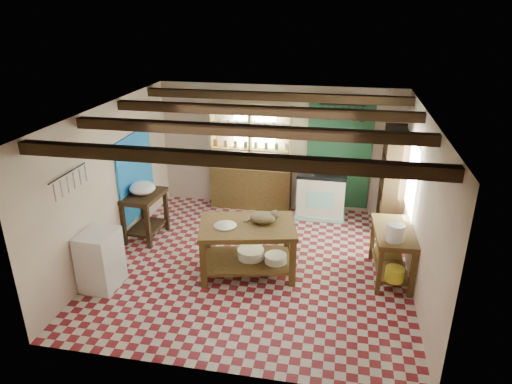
% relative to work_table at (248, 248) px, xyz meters
% --- Properties ---
extents(floor, '(5.00, 5.00, 0.02)m').
position_rel_work_table_xyz_m(floor, '(0.09, 0.24, -0.44)').
color(floor, maroon).
rests_on(floor, ground).
extents(ceiling, '(5.00, 5.00, 0.02)m').
position_rel_work_table_xyz_m(ceiling, '(0.09, 0.24, 2.17)').
color(ceiling, '#4E4F54').
rests_on(ceiling, wall_back).
extents(wall_back, '(5.00, 0.04, 2.60)m').
position_rel_work_table_xyz_m(wall_back, '(0.09, 2.74, 0.87)').
color(wall_back, beige).
rests_on(wall_back, floor).
extents(wall_front, '(5.00, 0.04, 2.60)m').
position_rel_work_table_xyz_m(wall_front, '(0.09, -2.26, 0.87)').
color(wall_front, beige).
rests_on(wall_front, floor).
extents(wall_left, '(0.04, 5.00, 2.60)m').
position_rel_work_table_xyz_m(wall_left, '(-2.41, 0.24, 0.87)').
color(wall_left, beige).
rests_on(wall_left, floor).
extents(wall_right, '(0.04, 5.00, 2.60)m').
position_rel_work_table_xyz_m(wall_right, '(2.59, 0.24, 0.87)').
color(wall_right, beige).
rests_on(wall_right, floor).
extents(ceiling_beams, '(5.00, 3.80, 0.15)m').
position_rel_work_table_xyz_m(ceiling_beams, '(0.09, 0.24, 2.05)').
color(ceiling_beams, '#342112').
rests_on(ceiling_beams, ceiling).
extents(blue_wall_patch, '(0.04, 1.40, 1.60)m').
position_rel_work_table_xyz_m(blue_wall_patch, '(-2.38, 1.14, 0.67)').
color(blue_wall_patch, blue).
rests_on(blue_wall_patch, wall_left).
extents(green_wall_patch, '(1.30, 0.04, 2.30)m').
position_rel_work_table_xyz_m(green_wall_patch, '(1.34, 2.71, 0.82)').
color(green_wall_patch, '#1F4E30').
rests_on(green_wall_patch, wall_back).
extents(window_back, '(0.90, 0.02, 0.80)m').
position_rel_work_table_xyz_m(window_back, '(-0.41, 2.72, 1.27)').
color(window_back, beige).
rests_on(window_back, wall_back).
extents(window_right, '(0.02, 1.30, 1.20)m').
position_rel_work_table_xyz_m(window_right, '(2.57, 1.24, 0.97)').
color(window_right, beige).
rests_on(window_right, wall_right).
extents(utensil_rail, '(0.06, 0.90, 0.28)m').
position_rel_work_table_xyz_m(utensil_rail, '(-2.35, -0.96, 1.35)').
color(utensil_rail, black).
rests_on(utensil_rail, wall_left).
extents(pot_rack, '(0.86, 0.12, 0.36)m').
position_rel_work_table_xyz_m(pot_rack, '(1.34, 2.29, 1.75)').
color(pot_rack, black).
rests_on(pot_rack, ceiling).
extents(shelving_unit, '(1.70, 0.34, 2.20)m').
position_rel_work_table_xyz_m(shelving_unit, '(-0.46, 2.55, 0.67)').
color(shelving_unit, tan).
rests_on(shelving_unit, floor).
extents(tall_rack, '(0.40, 0.86, 2.00)m').
position_rel_work_table_xyz_m(tall_rack, '(2.37, 2.04, 0.57)').
color(tall_rack, '#342112').
rests_on(tall_rack, floor).
extents(work_table, '(1.69, 1.31, 0.85)m').
position_rel_work_table_xyz_m(work_table, '(0.00, 0.00, 0.00)').
color(work_table, brown).
rests_on(work_table, floor).
extents(stove, '(0.97, 0.66, 0.95)m').
position_rel_work_table_xyz_m(stove, '(1.04, 2.39, 0.05)').
color(stove, beige).
rests_on(stove, floor).
extents(prep_table, '(0.65, 0.90, 0.88)m').
position_rel_work_table_xyz_m(prep_table, '(-2.11, 0.81, 0.01)').
color(prep_table, '#342112').
rests_on(prep_table, floor).
extents(white_cabinet, '(0.53, 0.63, 0.92)m').
position_rel_work_table_xyz_m(white_cabinet, '(-2.13, -0.83, 0.03)').
color(white_cabinet, white).
rests_on(white_cabinet, floor).
extents(right_counter, '(0.64, 1.20, 0.84)m').
position_rel_work_table_xyz_m(right_counter, '(2.27, 0.28, -0.01)').
color(right_counter, brown).
rests_on(right_counter, floor).
extents(cat, '(0.51, 0.45, 0.19)m').
position_rel_work_table_xyz_m(cat, '(0.23, 0.10, 0.52)').
color(cat, olive).
rests_on(cat, work_table).
extents(steel_tray, '(0.43, 0.43, 0.02)m').
position_rel_work_table_xyz_m(steel_tray, '(-0.33, -0.13, 0.44)').
color(steel_tray, '#B2B1B9').
rests_on(steel_tray, work_table).
extents(basin_large, '(0.52, 0.52, 0.15)m').
position_rel_work_table_xyz_m(basin_large, '(0.04, 0.06, -0.13)').
color(basin_large, white).
rests_on(basin_large, work_table).
extents(basin_small, '(0.43, 0.43, 0.13)m').
position_rel_work_table_xyz_m(basin_small, '(0.46, 0.00, -0.14)').
color(basin_small, white).
rests_on(basin_small, work_table).
extents(kettle_left, '(0.20, 0.20, 0.22)m').
position_rel_work_table_xyz_m(kettle_left, '(0.79, 2.40, 0.63)').
color(kettle_left, '#B2B1B9').
rests_on(kettle_left, stove).
extents(kettle_right, '(0.16, 0.16, 0.20)m').
position_rel_work_table_xyz_m(kettle_right, '(1.14, 2.39, 0.62)').
color(kettle_right, black).
rests_on(kettle_right, stove).
extents(enamel_bowl, '(0.50, 0.50, 0.23)m').
position_rel_work_table_xyz_m(enamel_bowl, '(-2.11, 0.81, 0.57)').
color(enamel_bowl, white).
rests_on(enamel_bowl, prep_table).
extents(white_bucket, '(0.27, 0.27, 0.26)m').
position_rel_work_table_xyz_m(white_bucket, '(2.24, -0.07, 0.54)').
color(white_bucket, white).
rests_on(white_bucket, right_counter).
extents(wicker_basket, '(0.39, 0.32, 0.26)m').
position_rel_work_table_xyz_m(wicker_basket, '(2.25, 0.58, -0.07)').
color(wicker_basket, '#A78843').
rests_on(wicker_basket, right_counter).
extents(yellow_tub, '(0.29, 0.29, 0.21)m').
position_rel_work_table_xyz_m(yellow_tub, '(2.29, -0.17, -0.10)').
color(yellow_tub, gold).
rests_on(yellow_tub, right_counter).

